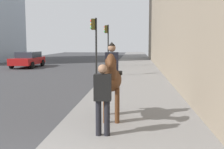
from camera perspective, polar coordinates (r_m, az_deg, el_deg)
mounted_horse_near at (r=7.92m, az=-0.07°, el=-0.70°), size 2.15×0.65×2.21m
pedestrian_greeting at (r=6.56m, az=-1.92°, el=-4.22°), size 0.27×0.40×1.70m
car_near_lane at (r=27.10m, az=-16.78°, el=3.02°), size 4.47×2.10×1.44m
traffic_light_near_curb at (r=18.06m, az=-3.53°, el=7.42°), size 0.20×0.44×3.86m
traffic_light_far_curb at (r=25.45m, az=-0.99°, el=7.23°), size 0.20×0.44×3.89m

